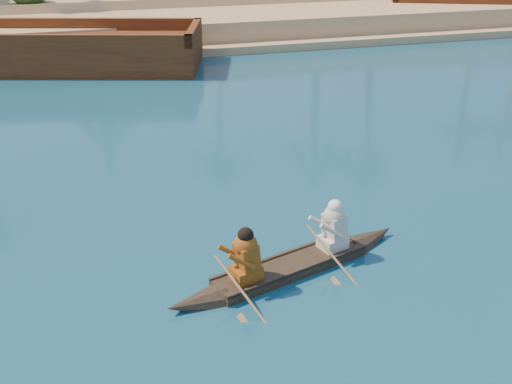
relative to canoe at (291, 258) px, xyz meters
name	(u,v)px	position (x,y,z in m)	size (l,w,h in m)	color
shrub_cluster	(38,7)	(-5.57, 26.83, 0.94)	(100.00, 6.00, 2.40)	#1C3C15
canoe	(291,258)	(0.00, 0.00, 0.00)	(4.98, 2.03, 1.37)	#3B3020
barge_mid	(55,50)	(-4.53, 17.33, 0.44)	(12.78, 7.31, 2.02)	#5F3414
barge_right	(496,10)	(20.38, 21.53, 0.47)	(13.21, 8.74, 2.10)	#5F3414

